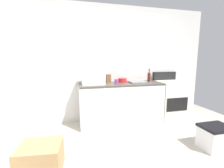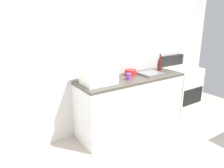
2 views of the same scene
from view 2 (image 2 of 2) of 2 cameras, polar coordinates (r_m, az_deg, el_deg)
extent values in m
cube|color=silver|center=(3.42, -2.27, 8.81)|extent=(5.00, 0.10, 2.60)
cube|color=silver|center=(3.55, 5.05, -5.56)|extent=(1.80, 0.60, 0.86)
cube|color=#4C473F|center=(3.40, 5.25, 1.46)|extent=(1.80, 0.60, 0.04)
cube|color=silver|center=(4.37, 17.61, -1.61)|extent=(0.60, 0.60, 0.90)
cube|color=black|center=(4.21, 20.79, -3.08)|extent=(0.52, 0.02, 0.30)
cube|color=black|center=(4.39, 15.62, 6.09)|extent=(0.60, 0.08, 0.20)
cube|color=white|center=(3.01, -3.59, 2.51)|extent=(0.46, 0.34, 0.27)
cube|color=slate|center=(3.62, 10.17, 2.80)|extent=(0.36, 0.32, 0.03)
cylinder|color=#591E19|center=(3.90, 12.63, 4.96)|extent=(0.07, 0.07, 0.20)
cylinder|color=#591E19|center=(3.87, 12.78, 7.13)|extent=(0.03, 0.03, 0.10)
cylinder|color=purple|center=(3.25, 4.43, 2.01)|extent=(0.08, 0.08, 0.10)
cube|color=brown|center=(3.37, 0.20, 3.33)|extent=(0.10, 0.10, 0.18)
cylinder|color=red|center=(3.52, 4.97, 3.09)|extent=(0.19, 0.19, 0.09)
camera|label=1|loc=(1.33, 85.11, -15.48)|focal=25.37mm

